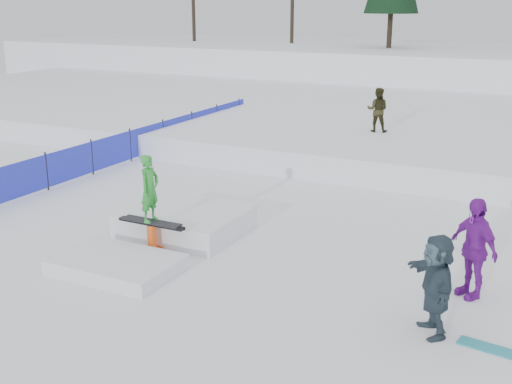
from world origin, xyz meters
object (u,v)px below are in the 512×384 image
at_px(walker_olive, 378,110).
at_px(spectator_purple, 473,248).
at_px(safety_fence, 130,145).
at_px(jib_rail_feature, 168,230).
at_px(spectator_dark, 436,285).

height_order(walker_olive, spectator_purple, walker_olive).
bearing_deg(safety_fence, jib_rail_feature, -46.69).
bearing_deg(spectator_purple, safety_fence, -165.25).
relative_size(walker_olive, spectator_dark, 0.89).
xyz_separation_m(safety_fence, walker_olive, (6.98, 4.66, 1.01)).
bearing_deg(spectator_purple, spectator_dark, -60.78).
distance_m(safety_fence, spectator_purple, 12.96).
height_order(walker_olive, spectator_dark, walker_olive).
distance_m(safety_fence, spectator_dark, 13.49).
xyz_separation_m(walker_olive, spectator_purple, (4.78, -10.09, -0.63)).
xyz_separation_m(walker_olive, jib_rail_feature, (-1.62, -10.35, -1.25)).
distance_m(spectator_dark, jib_rail_feature, 6.28).
relative_size(safety_fence, jib_rail_feature, 3.64).
distance_m(walker_olive, spectator_purple, 11.18).
bearing_deg(spectator_purple, walker_olive, 154.88).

